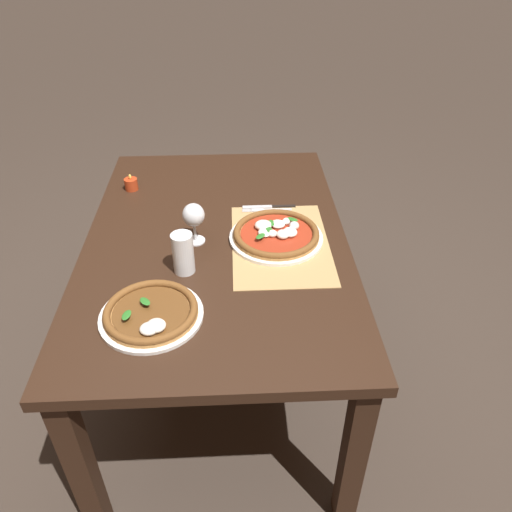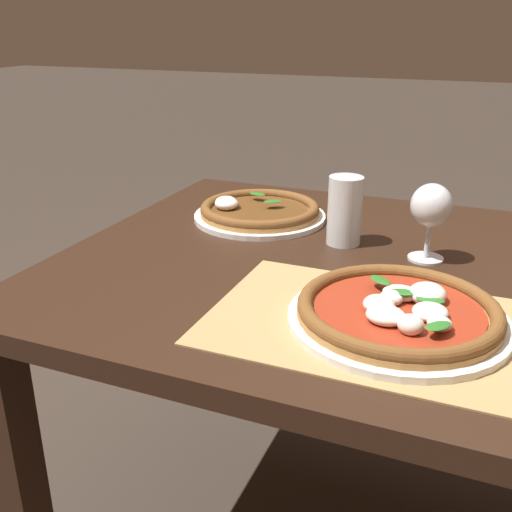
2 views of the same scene
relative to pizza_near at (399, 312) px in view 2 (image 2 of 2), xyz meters
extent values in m
cube|color=black|center=(0.03, 0.22, -0.04)|extent=(1.45, 0.96, 0.04)
cube|color=black|center=(-0.64, -0.20, -0.41)|extent=(0.07, 0.07, 0.70)
cube|color=black|center=(-0.64, 0.64, -0.41)|extent=(0.07, 0.07, 0.70)
cube|color=#A88451|center=(-0.03, -0.01, -0.02)|extent=(0.53, 0.35, 0.00)
cylinder|color=silver|center=(0.00, 0.00, -0.01)|extent=(0.34, 0.34, 0.01)
cylinder|color=#B77F42|center=(0.00, 0.00, 0.00)|extent=(0.32, 0.32, 0.01)
torus|color=brown|center=(0.00, 0.00, 0.01)|extent=(0.32, 0.32, 0.02)
cylinder|color=maroon|center=(0.00, 0.00, 0.00)|extent=(0.26, 0.26, 0.00)
ellipsoid|color=silver|center=(-0.02, 0.02, 0.01)|extent=(0.04, 0.04, 0.02)
ellipsoid|color=silver|center=(0.03, 0.05, 0.02)|extent=(0.06, 0.06, 0.03)
ellipsoid|color=silver|center=(-0.01, 0.04, 0.01)|extent=(0.06, 0.05, 0.02)
ellipsoid|color=silver|center=(0.05, -0.01, 0.01)|extent=(0.05, 0.06, 0.02)
ellipsoid|color=silver|center=(-0.01, -0.05, 0.01)|extent=(0.06, 0.05, 0.03)
ellipsoid|color=silver|center=(0.06, -0.04, 0.01)|extent=(0.04, 0.03, 0.02)
ellipsoid|color=silver|center=(0.03, -0.07, 0.02)|extent=(0.04, 0.04, 0.03)
ellipsoid|color=silver|center=(-0.03, -0.02, 0.02)|extent=(0.05, 0.05, 0.03)
ellipsoid|color=#286B23|center=(0.00, 0.03, 0.02)|extent=(0.05, 0.03, 0.00)
ellipsoid|color=#286B23|center=(-0.04, 0.06, 0.02)|extent=(0.05, 0.05, 0.00)
ellipsoid|color=#286B23|center=(0.06, -0.07, 0.02)|extent=(0.05, 0.05, 0.00)
ellipsoid|color=#286B23|center=(0.04, 0.02, 0.02)|extent=(0.04, 0.02, 0.00)
cylinder|color=silver|center=(-0.40, 0.41, -0.02)|extent=(0.31, 0.31, 0.01)
cylinder|color=#B77F42|center=(-0.40, 0.41, -0.01)|extent=(0.28, 0.28, 0.01)
torus|color=brown|center=(-0.40, 0.41, 0.00)|extent=(0.28, 0.28, 0.02)
cylinder|color=brown|center=(-0.40, 0.41, 0.00)|extent=(0.23, 0.23, 0.00)
ellipsoid|color=silver|center=(-0.47, 0.38, 0.01)|extent=(0.06, 0.06, 0.03)
ellipsoid|color=silver|center=(-0.48, 0.40, 0.01)|extent=(0.05, 0.05, 0.03)
ellipsoid|color=#286B23|center=(-0.37, 0.43, 0.02)|extent=(0.05, 0.05, 0.00)
ellipsoid|color=#286B23|center=(-0.43, 0.47, 0.02)|extent=(0.05, 0.03, 0.00)
cylinder|color=silver|center=(0.00, 0.30, -0.02)|extent=(0.07, 0.07, 0.00)
cylinder|color=silver|center=(0.00, 0.30, 0.01)|extent=(0.01, 0.01, 0.06)
ellipsoid|color=silver|center=(0.00, 0.30, 0.09)|extent=(0.08, 0.08, 0.08)
ellipsoid|color=#AD5B14|center=(0.00, 0.30, 0.08)|extent=(0.07, 0.07, 0.05)
cylinder|color=silver|center=(-0.17, 0.32, 0.05)|extent=(0.07, 0.07, 0.15)
cylinder|color=black|center=(-0.17, 0.32, 0.03)|extent=(0.07, 0.07, 0.12)
cylinder|color=silver|center=(-0.17, 0.32, 0.10)|extent=(0.07, 0.07, 0.02)
camera|label=1|loc=(-1.52, 0.15, 1.01)|focal=35.00mm
camera|label=2|loc=(0.11, -0.85, 0.42)|focal=42.00mm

